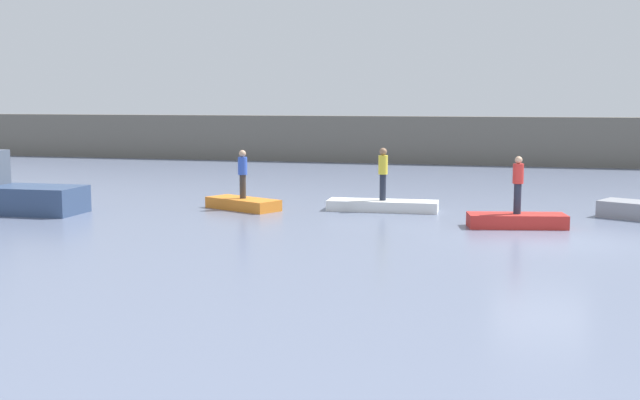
{
  "coord_description": "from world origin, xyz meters",
  "views": [
    {
      "loc": [
        -0.33,
        -22.18,
        3.81
      ],
      "look_at": [
        -7.26,
        3.69,
        0.42
      ],
      "focal_mm": 44.66,
      "sensor_mm": 36.0,
      "label": 1
    }
  ],
  "objects_px": {
    "person_red_shirt": "(518,182)",
    "rowboat_orange": "(243,204)",
    "person_blue_shirt": "(243,171)",
    "rowboat_red": "(517,221)",
    "person_yellow_shirt": "(383,171)",
    "rowboat_white": "(383,206)"
  },
  "relations": [
    {
      "from": "person_red_shirt",
      "to": "rowboat_orange",
      "type": "bearing_deg",
      "value": 170.18
    },
    {
      "from": "rowboat_orange",
      "to": "person_blue_shirt",
      "type": "relative_size",
      "value": 1.62
    },
    {
      "from": "rowboat_red",
      "to": "person_blue_shirt",
      "type": "bearing_deg",
      "value": 158.03
    },
    {
      "from": "rowboat_red",
      "to": "person_yellow_shirt",
      "type": "xyz_separation_m",
      "value": [
        -4.54,
        2.5,
        1.17
      ]
    },
    {
      "from": "rowboat_red",
      "to": "person_blue_shirt",
      "type": "height_order",
      "value": "person_blue_shirt"
    },
    {
      "from": "rowboat_red",
      "to": "person_red_shirt",
      "type": "bearing_deg",
      "value": 0.0
    },
    {
      "from": "person_blue_shirt",
      "to": "person_red_shirt",
      "type": "bearing_deg",
      "value": -9.82
    },
    {
      "from": "rowboat_white",
      "to": "person_yellow_shirt",
      "type": "relative_size",
      "value": 2.1
    },
    {
      "from": "person_red_shirt",
      "to": "person_yellow_shirt",
      "type": "distance_m",
      "value": 5.18
    },
    {
      "from": "rowboat_white",
      "to": "person_red_shirt",
      "type": "height_order",
      "value": "person_red_shirt"
    },
    {
      "from": "person_blue_shirt",
      "to": "person_yellow_shirt",
      "type": "bearing_deg",
      "value": 10.51
    },
    {
      "from": "person_yellow_shirt",
      "to": "person_blue_shirt",
      "type": "relative_size",
      "value": 1.07
    },
    {
      "from": "rowboat_red",
      "to": "person_blue_shirt",
      "type": "distance_m",
      "value": 9.52
    },
    {
      "from": "rowboat_white",
      "to": "person_red_shirt",
      "type": "distance_m",
      "value": 5.31
    },
    {
      "from": "rowboat_orange",
      "to": "rowboat_red",
      "type": "distance_m",
      "value": 9.45
    },
    {
      "from": "rowboat_white",
      "to": "person_blue_shirt",
      "type": "xyz_separation_m",
      "value": [
        -4.78,
        -0.89,
        1.14
      ]
    },
    {
      "from": "rowboat_white",
      "to": "rowboat_red",
      "type": "relative_size",
      "value": 1.31
    },
    {
      "from": "person_red_shirt",
      "to": "person_blue_shirt",
      "type": "distance_m",
      "value": 9.45
    },
    {
      "from": "person_red_shirt",
      "to": "person_yellow_shirt",
      "type": "xyz_separation_m",
      "value": [
        -4.54,
        2.5,
        0.01
      ]
    },
    {
      "from": "rowboat_white",
      "to": "person_yellow_shirt",
      "type": "distance_m",
      "value": 1.2
    },
    {
      "from": "person_red_shirt",
      "to": "person_blue_shirt",
      "type": "bearing_deg",
      "value": 170.18
    },
    {
      "from": "person_red_shirt",
      "to": "rowboat_red",
      "type": "bearing_deg",
      "value": 0.0
    }
  ]
}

